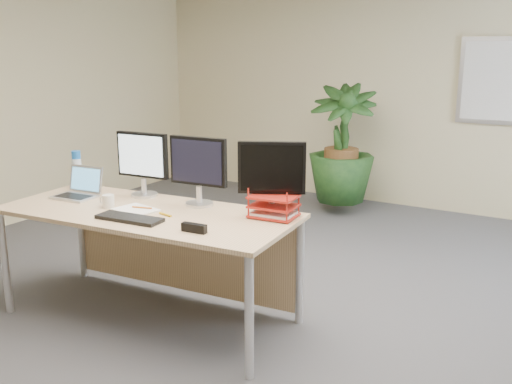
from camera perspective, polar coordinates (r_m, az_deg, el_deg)
The scene contains 16 objects.
floor at distance 3.92m, azimuth -3.24°, elevation -14.59°, with size 8.00×8.00×0.00m, color #424247.
back_wall at distance 7.13m, azimuth 15.15°, elevation 9.26°, with size 7.00×0.04×2.70m, color beige.
desk at distance 4.14m, azimuth -9.82°, elevation -3.74°, with size 2.15×1.04×0.80m.
floor_plant at distance 6.69m, azimuth 8.53°, elevation 4.12°, with size 0.84×0.84×1.50m, color #143716.
monitor_left at distance 4.36m, azimuth -11.28°, elevation 3.16°, with size 0.44×0.20×0.48m.
monitor_right at distance 4.03m, azimuth -5.79°, elevation 2.54°, with size 0.44×0.20×0.49m.
monitor_dark at distance 3.76m, azimuth 1.59°, elevation 1.85°, with size 0.42×0.24×0.50m.
laptop at distance 4.51m, azimuth -17.24°, elevation 0.29°, with size 0.33×0.29×0.22m.
keyboard at distance 3.80m, azimuth -12.54°, elevation -2.59°, with size 0.46×0.15×0.03m, color black.
coffee_mug at distance 4.14m, azimuth -14.58°, elevation -0.89°, with size 0.12×0.08×0.09m.
spiral_notebook at distance 4.02m, azimuth -11.93°, elevation -1.77°, with size 0.29×0.21×0.01m, color white.
orange_pen at distance 4.03m, azimuth -11.33°, elevation -1.53°, with size 0.01×0.01×0.15m, color #CC6216.
yellow_highlighter at distance 3.87m, azimuth -9.05°, elevation -2.24°, with size 0.02×0.02×0.12m, color yellow.
water_bottle at distance 4.81m, azimuth -17.45°, elevation 2.13°, with size 0.08×0.08×0.30m.
letter_tray at distance 3.77m, azimuth 1.78°, elevation -1.60°, with size 0.32×0.25×0.14m.
stapler at distance 3.49m, azimuth -6.21°, elevation -3.59°, with size 0.16×0.04×0.05m, color black.
Camera 1 is at (1.95, -2.84, 1.87)m, focal length 40.00 mm.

